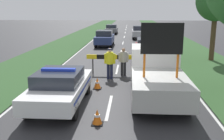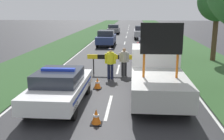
{
  "view_description": "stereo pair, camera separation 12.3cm",
  "coord_description": "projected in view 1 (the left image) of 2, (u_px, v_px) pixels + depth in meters",
  "views": [
    {
      "loc": [
        0.77,
        -10.67,
        3.74
      ],
      "look_at": [
        -0.0,
        0.62,
        1.1
      ],
      "focal_mm": 42.0,
      "sensor_mm": 36.0,
      "label": 1
    },
    {
      "loc": [
        0.89,
        -10.66,
        3.74
      ],
      "look_at": [
        -0.0,
        0.62,
        1.1
      ],
      "focal_mm": 42.0,
      "sensor_mm": 36.0,
      "label": 2
    }
  ],
  "objects": [
    {
      "name": "ground_plane",
      "position": [
        111.0,
        98.0,
        11.27
      ],
      "size": [
        160.0,
        160.0,
        0.0
      ],
      "primitive_type": "plane",
      "color": "#28282B"
    },
    {
      "name": "lane_markings",
      "position": [
        123.0,
        43.0,
        29.78
      ],
      "size": [
        7.7,
        69.53,
        0.01
      ],
      "color": "silver",
      "rests_on": "ground"
    },
    {
      "name": "grass_verge_left",
      "position": [
        72.0,
        41.0,
        31.1
      ],
      "size": [
        4.44,
        120.0,
        0.03
      ],
      "color": "#2D5128",
      "rests_on": "ground"
    },
    {
      "name": "grass_verge_right",
      "position": [
        176.0,
        42.0,
        30.29
      ],
      "size": [
        4.44,
        120.0,
        0.03
      ],
      "color": "#2D5128",
      "rests_on": "ground"
    },
    {
      "name": "police_car",
      "position": [
        60.0,
        87.0,
        10.33
      ],
      "size": [
        1.88,
        4.61,
        1.52
      ],
      "rotation": [
        0.0,
        0.0,
        0.06
      ],
      "color": "white",
      "rests_on": "ground"
    },
    {
      "name": "work_truck",
      "position": [
        156.0,
        73.0,
        11.47
      ],
      "size": [
        2.15,
        5.52,
        3.26
      ],
      "rotation": [
        0.0,
        0.0,
        3.15
      ],
      "color": "white",
      "rests_on": "ground"
    },
    {
      "name": "road_barrier",
      "position": [
        117.0,
        58.0,
        15.27
      ],
      "size": [
        3.59,
        0.08,
        1.14
      ],
      "rotation": [
        0.0,
        0.0,
        -0.07
      ],
      "color": "black",
      "rests_on": "ground"
    },
    {
      "name": "police_officer",
      "position": [
        110.0,
        61.0,
        14.16
      ],
      "size": [
        0.61,
        0.39,
        1.7
      ],
      "rotation": [
        0.0,
        0.0,
        3.01
      ],
      "color": "#191E38",
      "rests_on": "ground"
    },
    {
      "name": "pedestrian_civilian",
      "position": [
        123.0,
        59.0,
        14.93
      ],
      "size": [
        0.57,
        0.36,
        1.6
      ],
      "rotation": [
        0.0,
        0.0,
        -0.08
      ],
      "color": "#232326",
      "rests_on": "ground"
    },
    {
      "name": "traffic_cone_near_police",
      "position": [
        66.0,
        79.0,
        13.41
      ],
      "size": [
        0.39,
        0.39,
        0.54
      ],
      "color": "black",
      "rests_on": "ground"
    },
    {
      "name": "traffic_cone_centre_front",
      "position": [
        97.0,
        83.0,
        12.55
      ],
      "size": [
        0.39,
        0.39,
        0.55
      ],
      "color": "black",
      "rests_on": "ground"
    },
    {
      "name": "traffic_cone_near_truck",
      "position": [
        97.0,
        117.0,
        8.66
      ],
      "size": [
        0.38,
        0.38,
        0.53
      ],
      "color": "black",
      "rests_on": "ground"
    },
    {
      "name": "traffic_cone_behind_barrier",
      "position": [
        153.0,
        65.0,
        16.24
      ],
      "size": [
        0.52,
        0.52,
        0.72
      ],
      "color": "black",
      "rests_on": "ground"
    },
    {
      "name": "queued_car_wagon_maroon",
      "position": [
        148.0,
        48.0,
        20.46
      ],
      "size": [
        1.85,
        4.64,
        1.52
      ],
      "rotation": [
        0.0,
        0.0,
        3.14
      ],
      "color": "maroon",
      "rests_on": "ground"
    },
    {
      "name": "queued_car_hatch_blue",
      "position": [
        105.0,
        38.0,
        27.05
      ],
      "size": [
        1.77,
        4.3,
        1.62
      ],
      "rotation": [
        0.0,
        0.0,
        3.14
      ],
      "color": "navy",
      "rests_on": "ground"
    },
    {
      "name": "queued_car_sedan_silver",
      "position": [
        139.0,
        32.0,
        34.07
      ],
      "size": [
        1.73,
        4.69,
        1.65
      ],
      "rotation": [
        0.0,
        0.0,
        3.14
      ],
      "color": "#B2B2B7",
      "rests_on": "ground"
    },
    {
      "name": "queued_car_suv_grey",
      "position": [
        112.0,
        29.0,
        40.85
      ],
      "size": [
        1.77,
        4.29,
        1.39
      ],
      "rotation": [
        0.0,
        0.0,
        3.14
      ],
      "color": "slate",
      "rests_on": "ground"
    },
    {
      "name": "roadside_tree_near_right",
      "position": [
        216.0,
        1.0,
        18.57
      ],
      "size": [
        2.82,
        2.82,
        5.83
      ],
      "color": "#4C3823",
      "rests_on": "ground"
    }
  ]
}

